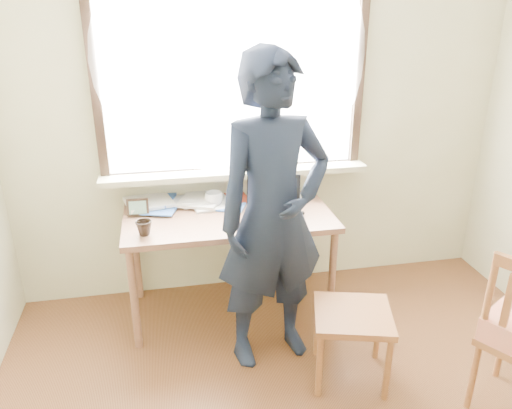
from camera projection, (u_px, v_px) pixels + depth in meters
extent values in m
cube|color=beige|center=(262.00, 115.00, 3.45)|extent=(3.50, 0.02, 2.60)
cube|color=white|center=(233.00, 72.00, 3.28)|extent=(1.70, 0.01, 1.30)
cube|color=black|center=(235.00, 171.00, 3.53)|extent=(1.82, 0.06, 0.06)
cube|color=black|center=(94.00, 76.00, 3.11)|extent=(0.06, 0.06, 1.30)
cube|color=black|center=(359.00, 69.00, 3.43)|extent=(0.06, 0.06, 1.30)
cube|color=beige|center=(236.00, 173.00, 3.46)|extent=(1.85, 0.20, 0.04)
cube|color=white|center=(234.00, 58.00, 3.18)|extent=(1.95, 0.02, 1.65)
cube|color=brown|center=(229.00, 218.00, 3.28)|extent=(1.36, 0.68, 0.04)
cylinder|color=brown|center=(134.00, 300.00, 3.04)|extent=(0.05, 0.05, 0.69)
cylinder|color=brown|center=(136.00, 255.00, 3.57)|extent=(0.05, 0.05, 0.69)
cylinder|color=brown|center=(332.00, 279.00, 3.27)|extent=(0.05, 0.05, 0.69)
cylinder|color=brown|center=(306.00, 240.00, 3.80)|extent=(0.05, 0.05, 0.69)
cube|color=black|center=(273.00, 215.00, 3.25)|extent=(0.41, 0.33, 0.02)
cube|color=black|center=(273.00, 192.00, 3.32)|extent=(0.36, 0.16, 0.23)
cube|color=black|center=(273.00, 192.00, 3.32)|extent=(0.32, 0.13, 0.19)
cube|color=black|center=(273.00, 215.00, 3.24)|extent=(0.34, 0.22, 0.00)
imported|color=white|center=(214.00, 199.00, 3.41)|extent=(0.14, 0.14, 0.10)
imported|color=black|center=(144.00, 228.00, 2.98)|extent=(0.12, 0.12, 0.09)
ellipsoid|color=black|center=(298.00, 213.00, 3.26)|extent=(0.10, 0.07, 0.04)
cube|color=#CAD131|center=(211.00, 203.00, 3.45)|extent=(0.27, 0.31, 0.02)
cube|color=#9D2F1C|center=(181.00, 211.00, 3.30)|extent=(0.25, 0.28, 0.02)
cube|color=white|center=(196.00, 210.00, 3.33)|extent=(0.36, 0.35, 0.01)
cube|color=white|center=(182.00, 209.00, 3.31)|extent=(0.26, 0.30, 0.02)
cube|color=#9D2F1C|center=(214.00, 207.00, 3.35)|extent=(0.26, 0.33, 0.01)
cube|color=#CAD131|center=(228.00, 196.00, 3.51)|extent=(0.29, 0.34, 0.02)
cube|color=#9D2F1C|center=(149.00, 200.00, 3.44)|extent=(0.32, 0.28, 0.02)
cube|color=#3662B1|center=(183.00, 209.00, 3.27)|extent=(0.34, 0.36, 0.02)
imported|color=white|center=(174.00, 204.00, 3.42)|extent=(0.29, 0.31, 0.02)
imported|color=white|center=(278.00, 196.00, 3.57)|extent=(0.28, 0.29, 0.02)
cube|color=black|center=(138.00, 208.00, 3.24)|extent=(0.14, 0.02, 0.11)
cube|color=#4A7D37|center=(138.00, 208.00, 3.24)|extent=(0.11, 0.01, 0.08)
cube|color=brown|center=(353.00, 315.00, 2.78)|extent=(0.52, 0.51, 0.04)
cylinder|color=brown|center=(319.00, 366.00, 2.71)|extent=(0.03, 0.03, 0.40)
cylinder|color=brown|center=(317.00, 327.00, 3.03)|extent=(0.03, 0.03, 0.40)
cylinder|color=brown|center=(388.00, 369.00, 2.69)|extent=(0.03, 0.03, 0.40)
cylinder|color=brown|center=(378.00, 330.00, 3.01)|extent=(0.03, 0.03, 0.40)
cylinder|color=brown|center=(502.00, 347.00, 2.85)|extent=(0.04, 0.04, 0.41)
cylinder|color=brown|center=(473.00, 376.00, 2.63)|extent=(0.04, 0.04, 0.41)
cylinder|color=brown|center=(489.00, 298.00, 2.44)|extent=(0.04, 0.04, 0.50)
cube|color=brown|center=(506.00, 311.00, 2.39)|extent=(0.03, 0.04, 0.40)
imported|color=black|center=(273.00, 216.00, 2.79)|extent=(0.75, 0.58, 1.84)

